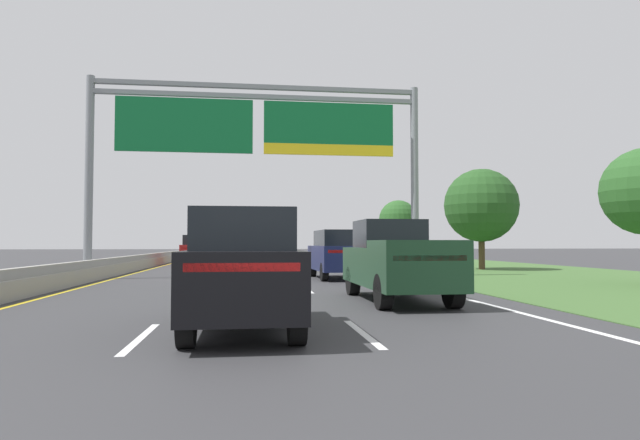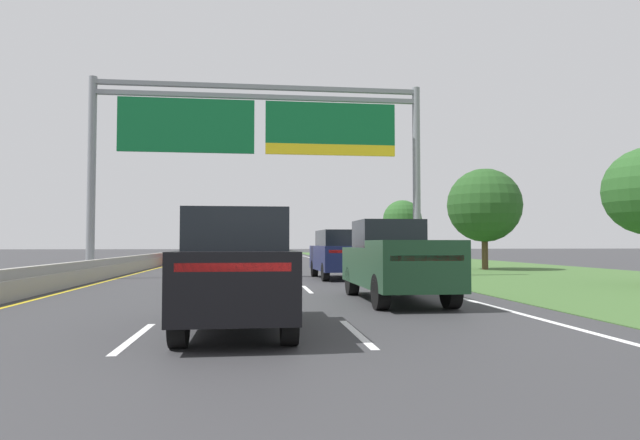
{
  "view_description": "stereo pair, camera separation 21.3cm",
  "coord_description": "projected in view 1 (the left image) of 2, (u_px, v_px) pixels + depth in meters",
  "views": [
    {
      "loc": [
        -0.11,
        1.18,
        1.55
      ],
      "look_at": [
        2.29,
        19.55,
        2.33
      ],
      "focal_mm": 30.75,
      "sensor_mm": 36.0,
      "label": 1
    },
    {
      "loc": [
        0.11,
        1.15,
        1.55
      ],
      "look_at": [
        2.29,
        19.55,
        2.33
      ],
      "focal_mm": 30.75,
      "sensor_mm": 36.0,
      "label": 2
    }
  ],
  "objects": [
    {
      "name": "roadside_tree_mid",
      "position": [
        481.0,
        206.0,
        32.02
      ],
      "size": [
        4.28,
        4.28,
        5.9
      ],
      "color": "#4C3823",
      "rests_on": "ground"
    },
    {
      "name": "lane_striping",
      "position": [
        250.0,
        269.0,
        33.0
      ],
      "size": [
        11.96,
        106.0,
        0.01
      ],
      "color": "white",
      "rests_on": "ground"
    },
    {
      "name": "overhead_sign_gantry",
      "position": [
        258.0,
        137.0,
        24.85
      ],
      "size": [
        15.06,
        0.42,
        8.92
      ],
      "color": "gray",
      "rests_on": "ground"
    },
    {
      "name": "roadside_tree_far",
      "position": [
        398.0,
        220.0,
        47.07
      ],
      "size": [
        3.32,
        3.32,
        5.24
      ],
      "color": "#4C3823",
      "rests_on": "ground"
    },
    {
      "name": "median_barrier_concrete",
      "position": [
        139.0,
        263.0,
        32.62
      ],
      "size": [
        0.6,
        110.0,
        0.85
      ],
      "color": "#99968E",
      "rests_on": "ground"
    },
    {
      "name": "pickup_truck_darkgreen",
      "position": [
        397.0,
        261.0,
        14.75
      ],
      "size": [
        2.02,
        5.41,
        2.2
      ],
      "rotation": [
        0.0,
        0.0,
        1.58
      ],
      "color": "#193D23",
      "rests_on": "ground"
    },
    {
      "name": "car_navy_right_lane_suv",
      "position": [
        337.0,
        253.0,
        23.93
      ],
      "size": [
        2.04,
        4.75,
        2.11
      ],
      "rotation": [
        0.0,
        0.0,
        1.6
      ],
      "color": "#161E47",
      "rests_on": "ground"
    },
    {
      "name": "ground_plane",
      "position": [
        250.0,
        268.0,
        33.45
      ],
      "size": [
        220.0,
        220.0,
        0.0
      ],
      "primitive_type": "plane",
      "color": "#333335"
    },
    {
      "name": "grass_verge_right",
      "position": [
        468.0,
        267.0,
        35.26
      ],
      "size": [
        14.0,
        110.0,
        0.02
      ],
      "primitive_type": "cube",
      "color": "#3D602D",
      "rests_on": "ground"
    },
    {
      "name": "car_black_centre_lane_suv",
      "position": [
        243.0,
        268.0,
        9.78
      ],
      "size": [
        1.92,
        4.71,
        2.11
      ],
      "rotation": [
        0.0,
        0.0,
        1.58
      ],
      "color": "black",
      "rests_on": "ground"
    },
    {
      "name": "car_red_left_lane_suv",
      "position": [
        197.0,
        249.0,
        38.9
      ],
      "size": [
        1.93,
        4.71,
        2.11
      ],
      "rotation": [
        0.0,
        0.0,
        1.58
      ],
      "color": "maroon",
      "rests_on": "ground"
    }
  ]
}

